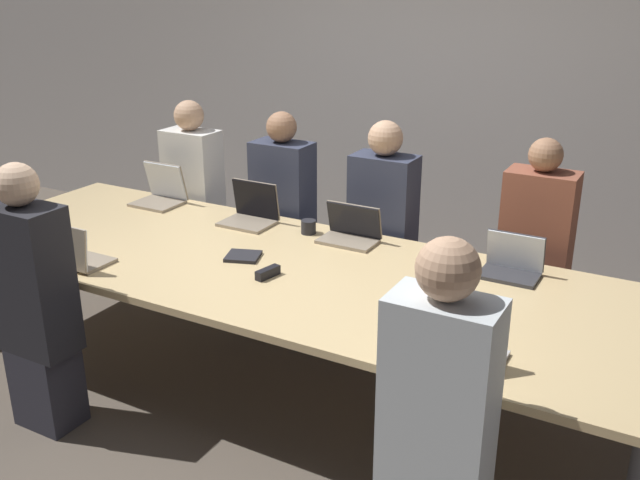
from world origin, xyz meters
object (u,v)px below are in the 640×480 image
at_px(laptop_far_center, 351,231).
at_px(person_far_left, 194,201).
at_px(cup_far_right, 466,259).
at_px(laptop_far_midleft, 251,211).
at_px(person_far_midleft, 283,218).
at_px(laptop_near_right, 466,347).
at_px(cup_near_right, 414,336).
at_px(person_far_right, 534,260).
at_px(person_near_left, 35,304).
at_px(laptop_far_left, 162,192).
at_px(stapler, 268,273).
at_px(cup_near_left, 52,244).
at_px(person_near_right, 437,425).
at_px(laptop_near_left, 73,254).
at_px(cup_far_center, 308,227).
at_px(laptop_far_right, 512,263).
at_px(person_far_center, 382,235).

height_order(laptop_far_center, person_far_left, person_far_left).
relative_size(cup_far_right, laptop_far_midleft, 0.32).
bearing_deg(cup_far_right, person_far_midleft, 163.31).
xyz_separation_m(laptop_near_right, cup_near_right, (-0.23, 0.01, -0.01)).
distance_m(person_far_right, person_far_midleft, 1.69).
height_order(person_near_left, laptop_far_midleft, person_near_left).
height_order(laptop_far_left, stapler, laptop_far_left).
bearing_deg(cup_near_left, person_near_right, -9.63).
height_order(cup_near_left, laptop_far_midleft, laptop_far_midleft).
height_order(person_far_right, laptop_near_left, person_far_right).
distance_m(cup_near_right, cup_far_center, 1.49).
height_order(laptop_far_right, person_far_right, person_far_right).
bearing_deg(cup_far_right, laptop_far_center, 174.92).
xyz_separation_m(laptop_far_left, person_near_left, (0.40, -1.45, -0.16)).
bearing_deg(laptop_far_left, cup_near_left, -85.95).
bearing_deg(laptop_near_right, stapler, -15.59).
relative_size(cup_far_center, laptop_far_right, 0.30).
height_order(person_far_center, person_far_left, person_far_center).
bearing_deg(person_far_center, person_near_left, -122.37).
bearing_deg(laptop_far_center, laptop_near_left, -136.54).
bearing_deg(laptop_far_right, person_near_right, -85.80).
height_order(cup_far_center, person_far_right, person_far_right).
distance_m(person_near_left, cup_near_left, 0.55).
xyz_separation_m(cup_far_center, person_near_left, (-0.80, -1.41, -0.12)).
bearing_deg(laptop_near_right, person_near_left, 10.42).
bearing_deg(laptop_far_midleft, person_far_right, 15.41).
bearing_deg(laptop_near_left, laptop_far_right, -153.65).
distance_m(laptop_far_center, person_far_midleft, 0.81).
bearing_deg(laptop_far_center, cup_near_left, -144.90).
relative_size(cup_near_right, person_near_left, 0.07).
bearing_deg(stapler, laptop_far_right, 42.22).
height_order(laptop_far_center, cup_far_center, laptop_far_center).
height_order(laptop_near_right, laptop_far_left, laptop_far_left).
distance_m(cup_far_right, person_far_midleft, 1.50).
xyz_separation_m(laptop_far_center, cup_far_right, (0.73, -0.06, -0.01)).
relative_size(person_near_right, laptop_far_right, 4.74).
height_order(laptop_near_right, person_near_left, person_near_left).
bearing_deg(laptop_near_right, person_far_right, -87.71).
relative_size(laptop_far_left, person_far_left, 0.22).
relative_size(cup_far_center, stapler, 0.59).
bearing_deg(person_near_left, laptop_far_midleft, -104.99).
bearing_deg(stapler, person_far_left, 153.16).
bearing_deg(laptop_near_right, person_far_left, -28.90).
relative_size(person_far_right, laptop_near_left, 4.31).
relative_size(cup_near_right, person_far_right, 0.07).
bearing_deg(cup_near_left, cup_near_right, -0.55).
bearing_deg(laptop_far_right, laptop_far_left, 178.43).
xyz_separation_m(person_far_left, laptop_far_midleft, (0.77, -0.38, 0.15)).
bearing_deg(stapler, person_far_right, 57.26).
relative_size(laptop_far_left, person_near_left, 0.22).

